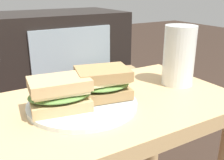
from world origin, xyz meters
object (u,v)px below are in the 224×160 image
(paper_bag, at_px, (113,102))
(plate, at_px, (83,104))
(sandwich_back, at_px, (103,83))
(beer_glass, at_px, (179,57))
(sandwich_front, at_px, (59,93))
(tv_cabinet, at_px, (39,66))

(paper_bag, bearing_deg, plate, -126.67)
(sandwich_back, relative_size, beer_glass, 0.90)
(sandwich_front, height_order, beer_glass, beer_glass)
(sandwich_back, xyz_separation_m, beer_glass, (0.23, -0.00, 0.03))
(sandwich_front, distance_m, paper_bag, 0.78)
(tv_cabinet, relative_size, beer_glass, 6.10)
(sandwich_back, relative_size, paper_bag, 0.41)
(sandwich_back, height_order, paper_bag, sandwich_back)
(tv_cabinet, relative_size, sandwich_front, 6.74)
(sandwich_front, relative_size, beer_glass, 0.90)
(plate, bearing_deg, paper_bag, 53.33)
(tv_cabinet, height_order, sandwich_front, tv_cabinet)
(sandwich_front, relative_size, paper_bag, 0.42)
(plate, distance_m, paper_bag, 0.74)
(sandwich_back, distance_m, beer_glass, 0.23)
(plate, bearing_deg, beer_glass, 0.03)
(plate, height_order, sandwich_back, sandwich_back)
(plate, xyz_separation_m, beer_glass, (0.28, 0.00, 0.07))
(tv_cabinet, xyz_separation_m, paper_bag, (0.25, -0.40, -0.12))
(plate, distance_m, sandwich_back, 0.07)
(sandwich_front, height_order, paper_bag, sandwich_front)
(plate, relative_size, sandwich_back, 1.72)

